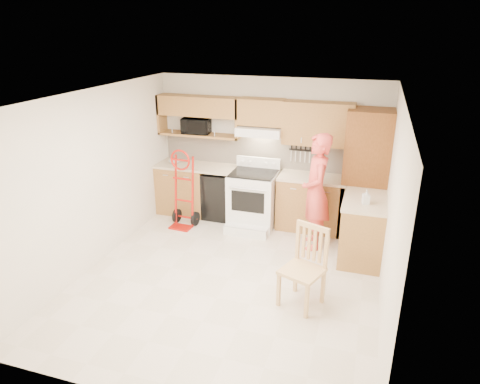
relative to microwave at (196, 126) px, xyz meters
The scene contains 28 objects.
floor 2.96m from the microwave, 57.85° to the right, with size 4.00×4.50×0.02m, color beige.
ceiling 2.62m from the microwave, 57.85° to the right, with size 4.00×4.50×0.02m, color white.
wall_back 1.37m from the microwave, ahead, with size 4.00×0.02×2.50m, color silver.
wall_front 4.55m from the microwave, 73.22° to the right, with size 4.00×0.02×2.50m, color silver.
wall_left 2.23m from the microwave, 108.55° to the right, with size 0.02×4.50×2.50m, color silver.
wall_right 3.94m from the microwave, 32.13° to the right, with size 0.02×4.50×2.50m, color silver.
backsplash 1.39m from the microwave, ahead, with size 3.92×0.03×0.55m, color beige.
lower_cab_left 1.21m from the microwave, 150.61° to the right, with size 0.90×0.60×0.90m, color #A87336.
dishwasher 1.31m from the microwave, 14.82° to the right, with size 0.60×0.60×0.85m, color black.
lower_cab_right 2.45m from the microwave, ahead, with size 1.14×0.60×0.90m, color #A87336.
countertop_left 0.72m from the microwave, 65.94° to the right, with size 1.50×0.63×0.04m, color tan.
countertop_right 2.26m from the microwave, ahead, with size 1.14×0.63×0.04m, color tan.
cab_return_right 3.36m from the microwave, 17.25° to the right, with size 0.60×1.00×0.90m, color #A87336.
countertop_return 3.23m from the microwave, 17.25° to the right, with size 0.63×1.00×0.04m, color tan.
pantry_tall 3.02m from the microwave, ahead, with size 0.70×0.60×2.10m, color brown.
upper_cab_left 0.36m from the microwave, ahead, with size 1.50×0.33×0.34m, color #A87336.
upper_shelf_mw 0.17m from the microwave, ahead, with size 1.50×0.33×0.04m, color #A87336.
upper_cab_center 1.23m from the microwave, ahead, with size 0.76×0.33×0.44m, color #A87336.
upper_cab_right 2.15m from the microwave, ahead, with size 1.14×0.33×0.70m, color #A87336.
range_hood 1.19m from the microwave, ahead, with size 0.76×0.46×0.14m, color white.
knife_strip 1.90m from the microwave, ahead, with size 0.40×0.05×0.29m, color black, non-canonical shape.
microwave is the anchor object (origin of this frame).
range 1.61m from the microwave, 18.53° to the right, with size 0.78×1.03×1.15m, color white, non-canonical shape.
person 2.50m from the microwave, 18.91° to the right, with size 0.67×0.44×1.83m, color #E64942.
hand_truck 1.24m from the microwave, 89.76° to the right, with size 0.49×0.45×1.25m, color #B8150C, non-canonical shape.
dining_chair 3.53m from the microwave, 45.30° to the right, with size 0.46×0.50×1.03m, color tan, non-canonical shape.
soap_bottle 3.26m from the microwave, 20.11° to the right, with size 0.09×0.10×0.21m, color white.
bowl 0.78m from the microwave, 160.81° to the right, with size 0.22×0.22×0.05m, color white.
Camera 1 is at (1.70, -4.90, 3.28)m, focal length 32.32 mm.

